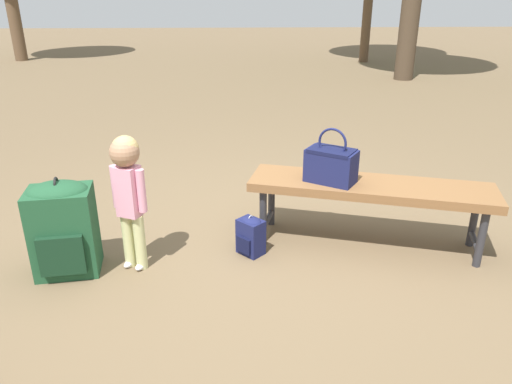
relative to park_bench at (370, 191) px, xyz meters
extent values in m
plane|color=brown|center=(0.77, 0.10, -0.39)|extent=(40.00, 40.00, 0.00)
cube|color=brown|center=(0.00, 0.00, 0.03)|extent=(1.65, 0.83, 0.06)
cylinder|color=#2D2D33|center=(0.71, -0.06, -0.20)|extent=(0.05, 0.05, 0.39)
cylinder|color=#2D2D33|center=(0.63, -0.33, -0.20)|extent=(0.05, 0.05, 0.39)
cylinder|color=#2D2D33|center=(-0.63, 0.33, -0.20)|extent=(0.05, 0.05, 0.39)
cylinder|color=#2D2D33|center=(-0.71, 0.06, -0.20)|extent=(0.05, 0.05, 0.39)
cylinder|color=#2D2D33|center=(0.67, -0.19, -0.29)|extent=(0.12, 0.28, 0.04)
cylinder|color=#2D2D33|center=(-0.67, 0.19, -0.29)|extent=(0.12, 0.28, 0.04)
cube|color=#191E4C|center=(0.27, -0.04, 0.17)|extent=(0.37, 0.33, 0.22)
cube|color=#131639|center=(0.27, -0.04, 0.27)|extent=(0.34, 0.31, 0.02)
torus|color=#191E4C|center=(0.27, -0.04, 0.33)|extent=(0.17, 0.12, 0.20)
cylinder|color=#CCCC8C|center=(1.50, 0.26, -0.21)|extent=(0.07, 0.07, 0.36)
cylinder|color=#CCCC8C|center=(1.57, 0.22, -0.21)|extent=(0.07, 0.07, 0.36)
ellipsoid|color=white|center=(1.50, 0.27, -0.37)|extent=(0.08, 0.10, 0.04)
ellipsoid|color=white|center=(1.58, 0.24, -0.37)|extent=(0.08, 0.10, 0.04)
cube|color=pink|center=(1.54, 0.24, 0.13)|extent=(0.17, 0.16, 0.31)
cylinder|color=pink|center=(1.45, 0.28, 0.14)|extent=(0.05, 0.05, 0.27)
cylinder|color=pink|center=(1.62, 0.20, 0.14)|extent=(0.05, 0.05, 0.27)
sphere|color=#A57A5B|center=(1.54, 0.24, 0.37)|extent=(0.17, 0.17, 0.17)
sphere|color=tan|center=(1.53, 0.23, 0.39)|extent=(0.16, 0.16, 0.16)
cube|color=#1E4C2D|center=(1.94, 0.27, -0.12)|extent=(0.41, 0.32, 0.55)
ellipsoid|color=#1E4C2D|center=(1.94, 0.27, 0.14)|extent=(0.39, 0.30, 0.12)
cube|color=#13311D|center=(1.92, 0.42, -0.20)|extent=(0.26, 0.07, 0.25)
cube|color=#13311D|center=(1.88, 0.11, -0.12)|extent=(0.06, 0.03, 0.46)
cube|color=#13311D|center=(2.05, 0.13, -0.12)|extent=(0.06, 0.03, 0.46)
torus|color=black|center=(1.94, 0.27, 0.19)|extent=(0.03, 0.09, 0.09)
cube|color=#191E4C|center=(0.80, 0.10, -0.27)|extent=(0.20, 0.20, 0.24)
ellipsoid|color=#191E4C|center=(0.80, 0.10, -0.16)|extent=(0.19, 0.19, 0.06)
cube|color=black|center=(0.85, 0.15, -0.31)|extent=(0.09, 0.09, 0.11)
cube|color=black|center=(0.73, 0.08, -0.27)|extent=(0.03, 0.03, 0.21)
cube|color=black|center=(0.78, 0.03, -0.27)|extent=(0.03, 0.03, 0.21)
torus|color=#B2B2B7|center=(0.80, 0.10, -0.13)|extent=(0.03, 0.03, 0.04)
camera|label=1|loc=(0.89, 2.95, 1.25)|focal=34.13mm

